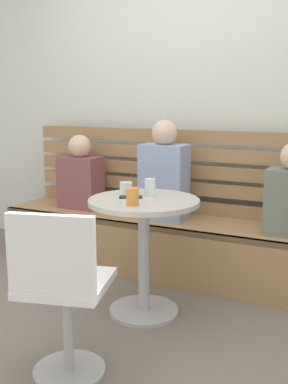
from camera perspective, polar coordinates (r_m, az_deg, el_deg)
name	(u,v)px	position (r m, az deg, el deg)	size (l,w,h in m)	color
ground	(80,344)	(2.69, -7.96, -18.31)	(8.00, 8.00, 0.00)	#70665B
back_wall	(189,85)	(3.81, 5.64, 13.14)	(5.20, 0.10, 2.90)	silver
booth_bench	(166,246)	(3.57, 2.76, -6.70)	(2.70, 0.52, 0.44)	#A87C51
booth_backrest	(179,171)	(3.66, 4.34, 2.66)	(2.65, 0.04, 0.66)	#9A7249
cafe_table	(144,234)	(2.83, -0.02, -5.27)	(0.68, 0.68, 0.74)	#ADADB2
white_chair	(62,289)	(2.21, -10.24, -11.85)	(0.49, 0.49, 0.85)	#ADADB2
person_adult	(164,175)	(3.44, 2.53, 2.10)	(0.34, 0.22, 0.75)	#8C9EC6
person_child_left	(80,176)	(3.85, -7.93, 1.99)	(0.34, 0.22, 0.61)	brown
cup_tumbler_orange	(133,197)	(2.60, -1.44, -0.57)	(0.07, 0.07, 0.10)	orange
cup_glass_short	(126,188)	(2.90, -2.26, 0.47)	(0.08, 0.08, 0.08)	silver
cup_water_clear	(150,187)	(2.85, 0.76, 0.59)	(0.07, 0.07, 0.11)	white
phone_on_table	(131,197)	(2.81, -1.66, -0.62)	(0.07, 0.14, 0.01)	black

